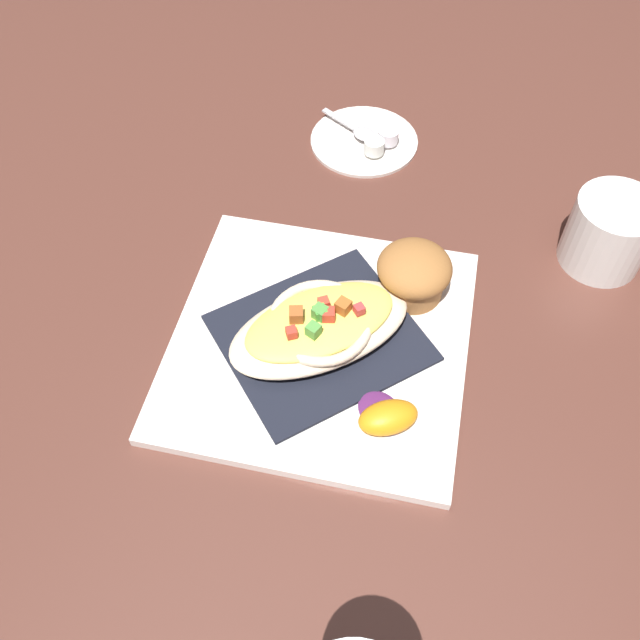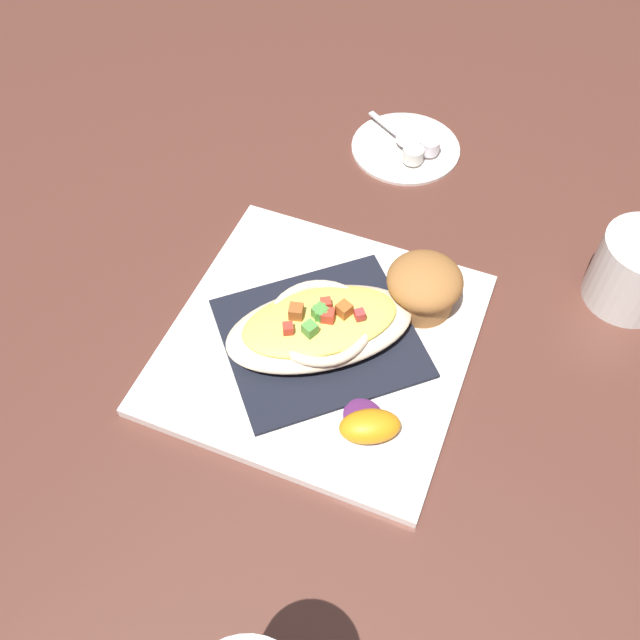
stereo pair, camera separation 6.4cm
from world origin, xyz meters
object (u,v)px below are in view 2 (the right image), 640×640
gratin_dish (320,325)px  coffee_mug (637,273)px  creamer_cup_1 (430,146)px  square_plate (320,342)px  orange_garnish (369,425)px  muffin (424,286)px  spoon (403,139)px  creamer_saucer (406,147)px  creamer_cup_0 (413,155)px

gratin_dish → coffee_mug: size_ratio=1.90×
creamer_cup_1 → square_plate: bearing=-88.8°
orange_garnish → creamer_cup_1: orange_garnish is taller
muffin → spoon: (-0.11, 0.22, -0.03)m
orange_garnish → creamer_saucer: bearing=107.5°
coffee_mug → creamer_cup_0: coffee_mug is taller
coffee_mug → square_plate: bearing=-142.1°
square_plate → muffin: (0.07, 0.08, 0.03)m
spoon → creamer_saucer: bearing=-27.0°
square_plate → muffin: muffin is taller
gratin_dish → orange_garnish: gratin_dish is taller
creamer_cup_0 → creamer_cup_1: same height
creamer_cup_1 → muffin: bearing=-70.8°
spoon → creamer_cup_0: 0.03m
square_plate → spoon: 0.31m
gratin_dish → coffee_mug: coffee_mug is taller
orange_garnish → coffee_mug: bearing=57.3°
coffee_mug → creamer_cup_0: bearing=162.3°
orange_garnish → spoon: bearing=108.1°
coffee_mug → creamer_saucer: bearing=159.1°
square_plate → spoon: size_ratio=3.45×
square_plate → creamer_saucer: bearing=96.8°
square_plate → creamer_saucer: 0.30m
gratin_dish → muffin: 0.11m
square_plate → muffin: bearing=49.7°
square_plate → orange_garnish: orange_garnish is taller
creamer_cup_0 → muffin: bearing=-65.8°
muffin → creamer_cup_1: size_ratio=3.04×
orange_garnish → creamer_cup_1: (-0.09, 0.37, -0.00)m
square_plate → coffee_mug: size_ratio=2.71×
spoon → creamer_cup_0: creamer_cup_0 is taller
orange_garnish → spoon: 0.39m
spoon → creamer_cup_1: 0.03m
creamer_saucer → spoon: (-0.01, 0.00, 0.01)m
orange_garnish → creamer_saucer: orange_garnish is taller
gratin_dish → creamer_saucer: gratin_dish is taller
coffee_mug → spoon: size_ratio=1.27×
coffee_mug → creamer_saucer: (-0.28, 0.11, -0.03)m
gratin_dish → creamer_cup_0: size_ratio=8.07×
muffin → spoon: muffin is taller
muffin → spoon: size_ratio=0.91×
muffin → orange_garnish: bearing=-85.8°
gratin_dish → creamer_cup_0: (-0.02, 0.28, -0.02)m
spoon → creamer_cup_0: bearing=-48.6°
orange_garnish → creamer_cup_0: 0.36m
creamer_saucer → creamer_cup_1: size_ratio=5.41×
creamer_cup_0 → creamer_cup_1: 0.03m
square_plate → creamer_cup_0: 0.28m
gratin_dish → spoon: (-0.04, 0.30, -0.02)m
coffee_mug → orange_garnish: bearing=-122.7°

